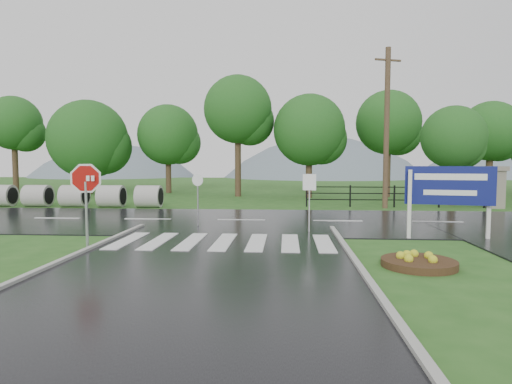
{
  "coord_description": "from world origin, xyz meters",
  "views": [
    {
      "loc": [
        1.88,
        -7.67,
        2.46
      ],
      "look_at": [
        0.9,
        6.0,
        1.5
      ],
      "focal_mm": 30.0,
      "sensor_mm": 36.0,
      "label": 1
    }
  ],
  "objects": [
    {
      "name": "ground",
      "position": [
        0.0,
        0.0,
        0.0
      ],
      "size": [
        120.0,
        120.0,
        0.0
      ],
      "primitive_type": "plane",
      "color": "#28571D",
      "rests_on": "ground"
    },
    {
      "name": "main_road",
      "position": [
        0.0,
        10.0,
        0.0
      ],
      "size": [
        90.0,
        8.0,
        0.04
      ],
      "primitive_type": "cube",
      "color": "black",
      "rests_on": "ground"
    },
    {
      "name": "crosswalk",
      "position": [
        0.0,
        5.0,
        0.06
      ],
      "size": [
        6.5,
        2.8,
        0.02
      ],
      "color": "silver",
      "rests_on": "ground"
    },
    {
      "name": "pillar_west",
      "position": [
        13.0,
        16.0,
        1.18
      ],
      "size": [
        1.0,
        1.0,
        2.24
      ],
      "color": "gray",
      "rests_on": "ground"
    },
    {
      "name": "fence_west",
      "position": [
        7.75,
        16.0,
        0.72
      ],
      "size": [
        9.58,
        0.08,
        1.2
      ],
      "color": "black",
      "rests_on": "ground"
    },
    {
      "name": "hills",
      "position": [
        3.49,
        65.0,
        -15.54
      ],
      "size": [
        102.0,
        48.0,
        48.0
      ],
      "color": "slate",
      "rests_on": "ground"
    },
    {
      "name": "treeline",
      "position": [
        1.0,
        24.0,
        0.0
      ],
      "size": [
        83.2,
        5.2,
        10.0
      ],
      "color": "#1A5119",
      "rests_on": "ground"
    },
    {
      "name": "culvert_pipes",
      "position": [
        -10.83,
        15.0,
        0.6
      ],
      "size": [
        11.8,
        1.2,
        1.2
      ],
      "color": "#9E9B93",
      "rests_on": "ground"
    },
    {
      "name": "stop_sign",
      "position": [
        -3.78,
        4.02,
        1.8
      ],
      "size": [
        1.08,
        0.4,
        2.58
      ],
      "color": "#939399",
      "rests_on": "ground"
    },
    {
      "name": "estate_billboard",
      "position": [
        7.01,
        6.17,
        1.6
      ],
      "size": [
        2.63,
        0.59,
        2.33
      ],
      "color": "silver",
      "rests_on": "ground"
    },
    {
      "name": "flower_bed",
      "position": [
        4.99,
        2.47,
        0.13
      ],
      "size": [
        1.72,
        1.72,
        0.34
      ],
      "color": "#332111",
      "rests_on": "ground"
    },
    {
      "name": "reg_sign_small",
      "position": [
        2.67,
        7.07,
        1.46
      ],
      "size": [
        0.45,
        0.1,
        2.05
      ],
      "color": "#939399",
      "rests_on": "ground"
    },
    {
      "name": "reg_sign_round",
      "position": [
        -1.48,
        8.31,
        1.3
      ],
      "size": [
        0.45,
        0.18,
        2.03
      ],
      "color": "#939399",
      "rests_on": "ground"
    },
    {
      "name": "utility_pole_east",
      "position": [
        7.15,
        15.5,
        4.29
      ],
      "size": [
        1.45,
        0.56,
        8.44
      ],
      "color": "#473523",
      "rests_on": "ground"
    },
    {
      "name": "entrance_tree_left",
      "position": [
        11.34,
        17.5,
        3.85
      ],
      "size": [
        3.56,
        3.56,
        5.66
      ],
      "color": "#3D2B1C",
      "rests_on": "ground"
    }
  ]
}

